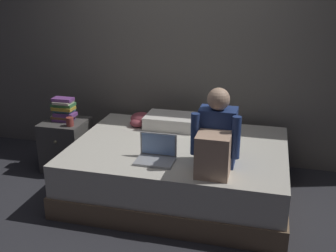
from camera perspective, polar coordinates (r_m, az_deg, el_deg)
The scene contains 10 objects.
ground_plane at distance 3.76m, azimuth -2.57°, elevation -11.10°, with size 8.00×8.00×0.00m, color #2D2D33.
wall_back at distance 4.43m, azimuth 1.75°, elevation 12.26°, with size 5.60×0.10×2.70m, color slate.
bed at distance 3.85m, azimuth 1.54°, elevation -6.12°, with size 2.00×1.50×0.50m.
nightstand at distance 4.49m, azimuth -14.16°, elevation -2.57°, with size 0.44×0.46×0.54m.
person_sitting at distance 3.22m, azimuth 6.79°, elevation -1.88°, with size 0.39×0.44×0.66m.
laptop at distance 3.41m, azimuth -1.66°, elevation -4.01°, with size 0.32×0.23×0.22m.
pillow at distance 4.17m, azimuth 0.71°, elevation 0.67°, with size 0.56×0.36×0.13m, color silver.
book_stack at distance 4.39m, azimuth -14.54°, elevation 2.28°, with size 0.25×0.18×0.24m.
mug at distance 4.22m, azimuth -13.71°, elevation 0.59°, with size 0.08×0.08×0.09m, color #933833.
clothes_pile at distance 4.25m, azimuth -3.87°, elevation 0.92°, with size 0.24×0.25×0.13m.
Camera 1 is at (0.96, -3.08, 1.93)m, focal length 43.11 mm.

